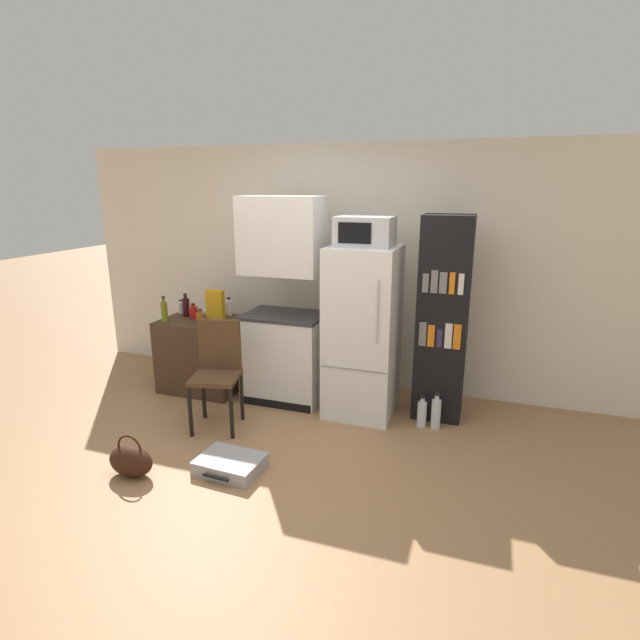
{
  "coord_description": "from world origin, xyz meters",
  "views": [
    {
      "loc": [
        1.56,
        -3.08,
        2.13
      ],
      "look_at": [
        0.21,
        0.85,
        1.0
      ],
      "focal_mm": 28.0,
      "sensor_mm": 36.0,
      "label": 1
    }
  ],
  "objects_px": {
    "cereal_box": "(215,304)",
    "water_bottle_middle": "(422,413)",
    "bottle_ketchup_red": "(193,312)",
    "microwave": "(365,231)",
    "handbag": "(131,461)",
    "side_table": "(203,354)",
    "kitchen_hutch": "(284,309)",
    "suitcase_large_flat": "(230,464)",
    "bottle_amber_beer": "(200,319)",
    "bottle_wine_dark": "(186,307)",
    "refrigerator": "(363,332)",
    "bottle_milk_white": "(229,308)",
    "bowl": "(210,312)",
    "bookshelf": "(442,320)",
    "bottle_clear_short": "(181,308)",
    "bottle_olive_oil": "(164,312)",
    "chair": "(218,364)",
    "water_bottle_front": "(436,413)"
  },
  "relations": [
    {
      "from": "bottle_amber_beer",
      "to": "bottle_wine_dark",
      "type": "relative_size",
      "value": 0.69
    },
    {
      "from": "microwave",
      "to": "handbag",
      "type": "relative_size",
      "value": 1.39
    },
    {
      "from": "bottle_wine_dark",
      "to": "bottle_ketchup_red",
      "type": "height_order",
      "value": "bottle_wine_dark"
    },
    {
      "from": "bottle_milk_white",
      "to": "suitcase_large_flat",
      "type": "bearing_deg",
      "value": -61.87
    },
    {
      "from": "microwave",
      "to": "cereal_box",
      "type": "xyz_separation_m",
      "value": [
        -1.62,
        0.11,
        -0.81
      ]
    },
    {
      "from": "suitcase_large_flat",
      "to": "chair",
      "type": "bearing_deg",
      "value": 127.97
    },
    {
      "from": "bookshelf",
      "to": "water_bottle_middle",
      "type": "bearing_deg",
      "value": -110.13
    },
    {
      "from": "bottle_wine_dark",
      "to": "bowl",
      "type": "xyz_separation_m",
      "value": [
        0.19,
        0.16,
        -0.08
      ]
    },
    {
      "from": "side_table",
      "to": "cereal_box",
      "type": "xyz_separation_m",
      "value": [
        0.12,
        0.1,
        0.53
      ]
    },
    {
      "from": "bottle_amber_beer",
      "to": "bowl",
      "type": "distance_m",
      "value": 0.47
    },
    {
      "from": "bottle_milk_white",
      "to": "bowl",
      "type": "relative_size",
      "value": 1.29
    },
    {
      "from": "bottle_amber_beer",
      "to": "suitcase_large_flat",
      "type": "distance_m",
      "value": 1.68
    },
    {
      "from": "bottle_wine_dark",
      "to": "cereal_box",
      "type": "xyz_separation_m",
      "value": [
        0.35,
        0.03,
        0.05
      ]
    },
    {
      "from": "bottle_clear_short",
      "to": "chair",
      "type": "relative_size",
      "value": 0.16
    },
    {
      "from": "cereal_box",
      "to": "bottle_ketchup_red",
      "type": "bearing_deg",
      "value": -158.48
    },
    {
      "from": "bottle_amber_beer",
      "to": "chair",
      "type": "relative_size",
      "value": 0.18
    },
    {
      "from": "bowl",
      "to": "bookshelf",
      "type": "bearing_deg",
      "value": -2.05
    },
    {
      "from": "bottle_ketchup_red",
      "to": "cereal_box",
      "type": "xyz_separation_m",
      "value": [
        0.22,
        0.09,
        0.08
      ]
    },
    {
      "from": "microwave",
      "to": "bottle_clear_short",
      "type": "xyz_separation_m",
      "value": [
        -2.09,
        0.16,
        -0.9
      ]
    },
    {
      "from": "bookshelf",
      "to": "cereal_box",
      "type": "xyz_separation_m",
      "value": [
        -2.33,
        -0.04,
        -0.03
      ]
    },
    {
      "from": "suitcase_large_flat",
      "to": "water_bottle_middle",
      "type": "height_order",
      "value": "water_bottle_middle"
    },
    {
      "from": "bottle_clear_short",
      "to": "chair",
      "type": "bearing_deg",
      "value": -42.01
    },
    {
      "from": "bowl",
      "to": "suitcase_large_flat",
      "type": "bearing_deg",
      "value": -55.58
    },
    {
      "from": "bowl",
      "to": "water_bottle_front",
      "type": "xyz_separation_m",
      "value": [
        2.51,
        -0.37,
        -0.64
      ]
    },
    {
      "from": "handbag",
      "to": "microwave",
      "type": "bearing_deg",
      "value": 50.73
    },
    {
      "from": "bottle_wine_dark",
      "to": "suitcase_large_flat",
      "type": "xyz_separation_m",
      "value": [
        1.28,
        -1.44,
        -0.81
      ]
    },
    {
      "from": "kitchen_hutch",
      "to": "bowl",
      "type": "relative_size",
      "value": 13.48
    },
    {
      "from": "bowl",
      "to": "bottle_milk_white",
      "type": "bearing_deg",
      "value": 7.01
    },
    {
      "from": "kitchen_hutch",
      "to": "water_bottle_middle",
      "type": "bearing_deg",
      "value": -7.38
    },
    {
      "from": "microwave",
      "to": "bottle_milk_white",
      "type": "bearing_deg",
      "value": 170.32
    },
    {
      "from": "microwave",
      "to": "handbag",
      "type": "distance_m",
      "value": 2.68
    },
    {
      "from": "kitchen_hutch",
      "to": "refrigerator",
      "type": "bearing_deg",
      "value": -3.34
    },
    {
      "from": "bottle_olive_oil",
      "to": "bottle_wine_dark",
      "type": "xyz_separation_m",
      "value": [
        0.05,
        0.3,
        -0.01
      ]
    },
    {
      "from": "bowl",
      "to": "chair",
      "type": "bearing_deg",
      "value": -55.86
    },
    {
      "from": "bottle_olive_oil",
      "to": "bottle_ketchup_red",
      "type": "height_order",
      "value": "bottle_olive_oil"
    },
    {
      "from": "chair",
      "to": "handbag",
      "type": "bearing_deg",
      "value": -115.15
    },
    {
      "from": "suitcase_large_flat",
      "to": "handbag",
      "type": "height_order",
      "value": "handbag"
    },
    {
      "from": "refrigerator",
      "to": "bottle_amber_beer",
      "type": "height_order",
      "value": "refrigerator"
    },
    {
      "from": "bottle_wine_dark",
      "to": "handbag",
      "type": "bearing_deg",
      "value": -70.62
    },
    {
      "from": "chair",
      "to": "water_bottle_front",
      "type": "distance_m",
      "value": 2.01
    },
    {
      "from": "bottle_milk_white",
      "to": "handbag",
      "type": "xyz_separation_m",
      "value": [
        0.2,
        -1.92,
        -0.72
      ]
    },
    {
      "from": "kitchen_hutch",
      "to": "microwave",
      "type": "height_order",
      "value": "kitchen_hutch"
    },
    {
      "from": "bottle_ketchup_red",
      "to": "suitcase_large_flat",
      "type": "xyz_separation_m",
      "value": [
        1.16,
        -1.38,
        -0.78
      ]
    },
    {
      "from": "cereal_box",
      "to": "water_bottle_middle",
      "type": "xyz_separation_m",
      "value": [
        2.23,
        -0.24,
        -0.79
      ]
    },
    {
      "from": "side_table",
      "to": "kitchen_hutch",
      "type": "xyz_separation_m",
      "value": [
        0.93,
        0.04,
        0.56
      ]
    },
    {
      "from": "refrigerator",
      "to": "cereal_box",
      "type": "xyz_separation_m",
      "value": [
        -1.62,
        0.1,
        0.12
      ]
    },
    {
      "from": "water_bottle_middle",
      "to": "handbag",
      "type": "bearing_deg",
      "value": -142.12
    },
    {
      "from": "bookshelf",
      "to": "bottle_olive_oil",
      "type": "bearing_deg",
      "value": -172.22
    },
    {
      "from": "chair",
      "to": "microwave",
      "type": "bearing_deg",
      "value": 16.67
    },
    {
      "from": "kitchen_hutch",
      "to": "handbag",
      "type": "height_order",
      "value": "kitchen_hutch"
    }
  ]
}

